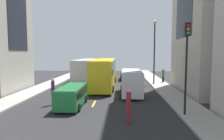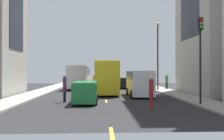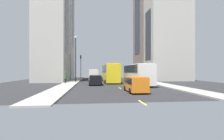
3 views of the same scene
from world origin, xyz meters
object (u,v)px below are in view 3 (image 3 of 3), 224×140
at_px(delivery_van_white, 94,74).
at_px(traffic_light_near_corner, 81,62).
at_px(pedestrian_waiting_curb, 120,75).
at_px(pedestrian_crossing_near, 65,77).
at_px(car_orange_1, 135,83).
at_px(pedestrian_crossing_mid, 96,75).
at_px(car_black_2, 95,79).
at_px(car_green_0, 113,76).
at_px(streetcar_yellow, 110,72).
at_px(city_bus_white, 137,73).

height_order(delivery_van_white, traffic_light_near_corner, traffic_light_near_corner).
bearing_deg(pedestrian_waiting_curb, pedestrian_crossing_near, -86.91).
height_order(car_orange_1, pedestrian_waiting_curb, pedestrian_waiting_curb).
height_order(pedestrian_crossing_mid, pedestrian_waiting_curb, pedestrian_waiting_curb).
relative_size(car_black_2, pedestrian_crossing_mid, 1.94).
bearing_deg(car_green_0, streetcar_yellow, 79.50).
bearing_deg(pedestrian_waiting_curb, city_bus_white, -43.04).
relative_size(car_black_2, traffic_light_near_corner, 0.68).
bearing_deg(streetcar_yellow, car_black_2, 64.65).
bearing_deg(city_bus_white, pedestrian_crossing_near, -16.96).
bearing_deg(pedestrian_crossing_mid, pedestrian_waiting_curb, -133.91).
bearing_deg(car_green_0, pedestrian_crossing_near, 52.33).
bearing_deg(pedestrian_crossing_near, car_black_2, -17.45).
bearing_deg(traffic_light_near_corner, car_green_0, 165.81).
relative_size(pedestrian_crossing_mid, traffic_light_near_corner, 0.35).
distance_m(car_green_0, car_orange_1, 26.23).
relative_size(car_orange_1, pedestrian_waiting_curb, 2.02).
distance_m(car_green_0, pedestrian_crossing_mid, 5.85).
relative_size(pedestrian_waiting_curb, traffic_light_near_corner, 0.36).
bearing_deg(car_black_2, city_bus_white, 175.30).
xyz_separation_m(streetcar_yellow, car_black_2, (3.06, 6.47, -1.20)).
bearing_deg(car_black_2, delivery_van_white, -89.04).
xyz_separation_m(car_orange_1, pedestrian_crossing_near, (9.55, -13.00, 0.18)).
distance_m(city_bus_white, car_orange_1, 9.70).
height_order(city_bus_white, car_orange_1, city_bus_white).
distance_m(pedestrian_waiting_curb, traffic_light_near_corner, 11.00).
bearing_deg(streetcar_yellow, car_green_0, -100.50).
height_order(car_green_0, pedestrian_crossing_mid, pedestrian_crossing_mid).
relative_size(car_orange_1, traffic_light_near_corner, 0.73).
height_order(delivery_van_white, pedestrian_crossing_mid, delivery_van_white).
bearing_deg(car_green_0, pedestrian_waiting_curb, 166.25).
height_order(car_orange_1, pedestrian_crossing_near, pedestrian_crossing_near).
xyz_separation_m(delivery_van_white, car_green_0, (-5.09, -4.82, -0.52)).
height_order(streetcar_yellow, car_green_0, streetcar_yellow).
bearing_deg(pedestrian_crossing_near, car_orange_1, -40.46).
height_order(streetcar_yellow, delivery_van_white, streetcar_yellow).
xyz_separation_m(city_bus_white, pedestrian_waiting_curb, (0.24, -16.51, -0.78)).
xyz_separation_m(pedestrian_crossing_mid, traffic_light_near_corner, (3.94, 1.58, 3.30)).
bearing_deg(car_orange_1, city_bus_white, -105.83).
bearing_deg(city_bus_white, pedestrian_waiting_curb, -89.16).
bearing_deg(traffic_light_near_corner, city_bus_white, 118.68).
bearing_deg(city_bus_white, delivery_van_white, -59.72).
bearing_deg(traffic_light_near_corner, pedestrian_waiting_curb, 165.88).
xyz_separation_m(streetcar_yellow, delivery_van_white, (3.26, -5.07, -0.61)).
xyz_separation_m(streetcar_yellow, pedestrian_crossing_near, (8.37, 3.32, -0.93)).
distance_m(car_green_0, car_black_2, 17.08).
height_order(city_bus_white, car_green_0, city_bus_white).
bearing_deg(car_green_0, pedestrian_crossing_mid, -39.50).
bearing_deg(streetcar_yellow, pedestrian_crossing_mid, -78.88).
height_order(city_bus_white, pedestrian_crossing_mid, city_bus_white).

